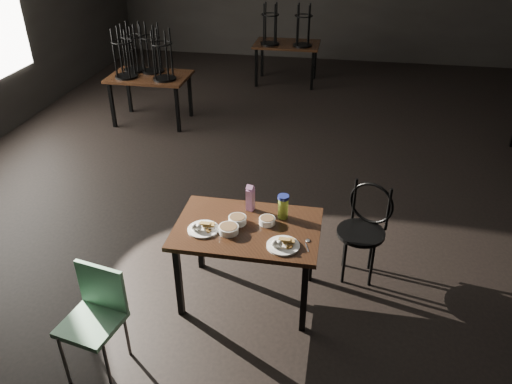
% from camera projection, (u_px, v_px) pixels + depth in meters
% --- Properties ---
extents(main_table, '(1.20, 0.80, 0.75)m').
position_uv_depth(main_table, '(247.00, 235.00, 4.15)').
color(main_table, black).
rests_on(main_table, ground).
extents(plate_left, '(0.26, 0.26, 0.08)m').
position_uv_depth(plate_left, '(203.00, 228.00, 4.06)').
color(plate_left, white).
rests_on(plate_left, main_table).
extents(plate_right, '(0.26, 0.26, 0.08)m').
position_uv_depth(plate_right, '(283.00, 244.00, 3.87)').
color(plate_right, white).
rests_on(plate_right, main_table).
extents(bowl_near, '(0.15, 0.15, 0.06)m').
position_uv_depth(bowl_near, '(237.00, 220.00, 4.15)').
color(bowl_near, white).
rests_on(bowl_near, main_table).
extents(bowl_far, '(0.14, 0.14, 0.05)m').
position_uv_depth(bowl_far, '(267.00, 221.00, 4.14)').
color(bowl_far, white).
rests_on(bowl_far, main_table).
extents(bowl_big, '(0.16, 0.16, 0.06)m').
position_uv_depth(bowl_big, '(229.00, 229.00, 4.03)').
color(bowl_big, white).
rests_on(bowl_big, main_table).
extents(juice_carton, '(0.08, 0.08, 0.25)m').
position_uv_depth(juice_carton, '(250.00, 198.00, 4.28)').
color(juice_carton, '#7F1772').
rests_on(juice_carton, main_table).
extents(water_bottle, '(0.10, 0.10, 0.21)m').
position_uv_depth(water_bottle, '(283.00, 206.00, 4.18)').
color(water_bottle, '#9DC239').
rests_on(water_bottle, main_table).
extents(spoon, '(0.05, 0.17, 0.01)m').
position_uv_depth(spoon, '(308.00, 241.00, 3.93)').
color(spoon, silver).
rests_on(spoon, main_table).
extents(bentwood_chair, '(0.49, 0.48, 0.91)m').
position_uv_depth(bentwood_chair, '(365.00, 224.00, 4.51)').
color(bentwood_chair, black).
rests_on(bentwood_chair, ground).
extents(school_chair, '(0.46, 0.46, 0.85)m').
position_uv_depth(school_chair, '(96.00, 312.00, 3.60)').
color(school_chair, '#7DC397').
rests_on(school_chair, ground).
extents(bg_table_left, '(1.20, 0.80, 1.48)m').
position_uv_depth(bg_table_left, '(147.00, 72.00, 7.57)').
color(bg_table_left, black).
rests_on(bg_table_left, ground).
extents(bg_table_far, '(1.20, 0.80, 1.48)m').
position_uv_depth(bg_table_far, '(287.00, 44.00, 9.20)').
color(bg_table_far, black).
rests_on(bg_table_far, ground).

